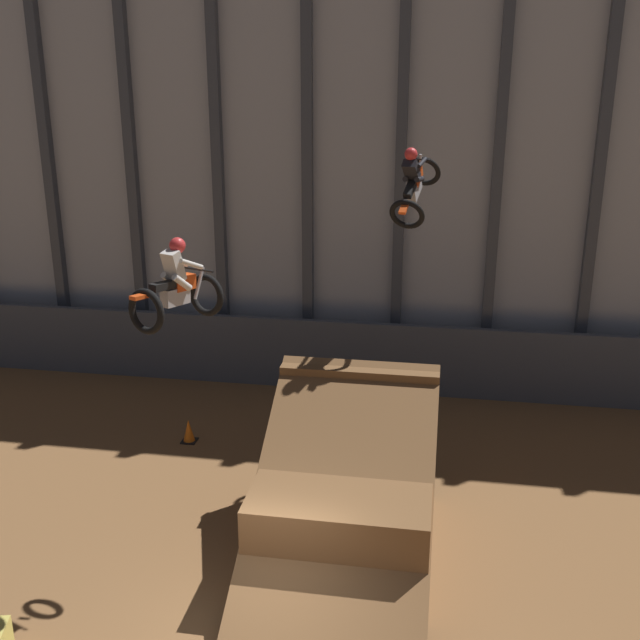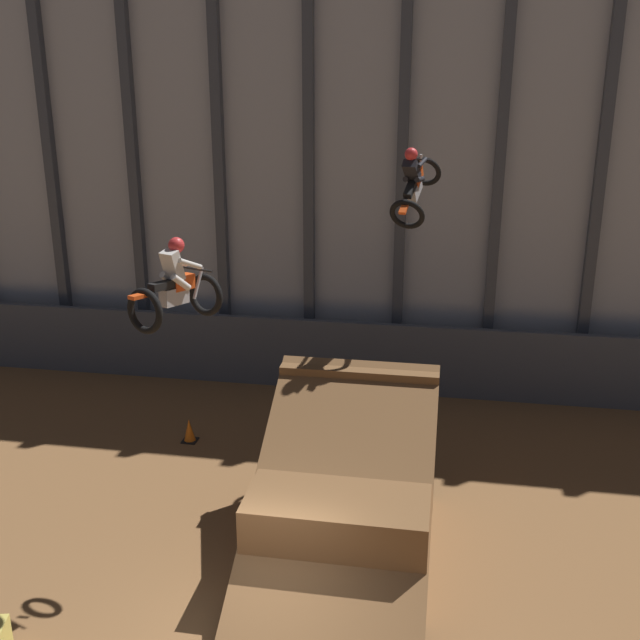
{
  "view_description": "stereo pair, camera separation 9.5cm",
  "coord_description": "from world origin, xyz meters",
  "px_view_note": "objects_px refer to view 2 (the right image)",
  "views": [
    {
      "loc": [
        2.48,
        -9.03,
        8.52
      ],
      "look_at": [
        0.05,
        5.5,
        3.68
      ],
      "focal_mm": 42.0,
      "sensor_mm": 36.0,
      "label": 1
    },
    {
      "loc": [
        2.57,
        -9.01,
        8.52
      ],
      "look_at": [
        0.05,
        5.5,
        3.68
      ],
      "focal_mm": 42.0,
      "sensor_mm": 36.0,
      "label": 2
    }
  ],
  "objects_px": {
    "traffic_cone_near_ramp": "(189,431)",
    "rider_bike_right_air": "(415,184)",
    "dirt_ramp": "(348,493)",
    "rider_bike_left_air": "(176,289)"
  },
  "relations": [
    {
      "from": "dirt_ramp",
      "to": "rider_bike_right_air",
      "type": "xyz_separation_m",
      "value": [
        0.86,
        3.28,
        5.33
      ]
    },
    {
      "from": "rider_bike_right_air",
      "to": "traffic_cone_near_ramp",
      "type": "xyz_separation_m",
      "value": [
        -5.23,
        0.19,
        -6.12
      ]
    },
    {
      "from": "dirt_ramp",
      "to": "rider_bike_right_air",
      "type": "bearing_deg",
      "value": 75.23
    },
    {
      "from": "rider_bike_left_air",
      "to": "traffic_cone_near_ramp",
      "type": "bearing_deg",
      "value": 133.15
    },
    {
      "from": "rider_bike_right_air",
      "to": "traffic_cone_near_ramp",
      "type": "bearing_deg",
      "value": -169.38
    },
    {
      "from": "traffic_cone_near_ramp",
      "to": "rider_bike_right_air",
      "type": "bearing_deg",
      "value": -2.1
    },
    {
      "from": "rider_bike_left_air",
      "to": "rider_bike_right_air",
      "type": "height_order",
      "value": "rider_bike_right_air"
    },
    {
      "from": "dirt_ramp",
      "to": "rider_bike_right_air",
      "type": "height_order",
      "value": "rider_bike_right_air"
    },
    {
      "from": "dirt_ramp",
      "to": "rider_bike_left_air",
      "type": "height_order",
      "value": "rider_bike_left_air"
    },
    {
      "from": "rider_bike_left_air",
      "to": "traffic_cone_near_ramp",
      "type": "height_order",
      "value": "rider_bike_left_air"
    }
  ]
}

